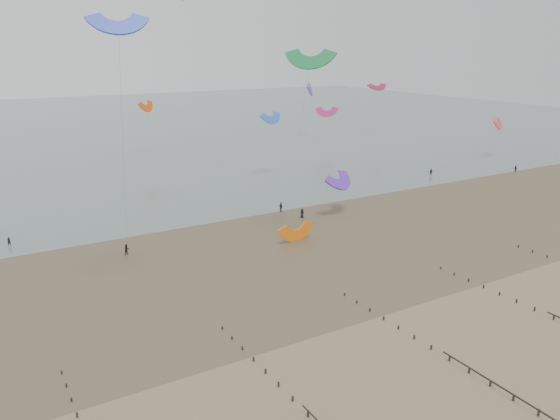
% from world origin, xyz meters
% --- Properties ---
extents(ground, '(500.00, 500.00, 0.00)m').
position_xyz_m(ground, '(0.00, 0.00, 0.00)').
color(ground, brown).
rests_on(ground, ground).
extents(sea_and_shore, '(500.00, 665.00, 0.03)m').
position_xyz_m(sea_and_shore, '(-4.08, 34.40, 0.01)').
color(sea_and_shore, '#475654').
rests_on(sea_and_shore, ground).
extents(kitesurfers, '(122.67, 22.25, 1.90)m').
position_xyz_m(kitesurfers, '(26.28, 46.85, 0.89)').
color(kitesurfers, black).
rests_on(kitesurfers, ground).
extents(grounded_kite, '(6.51, 5.27, 3.38)m').
position_xyz_m(grounded_kite, '(9.96, 33.63, 0.00)').
color(grounded_kite, orange).
rests_on(grounded_kite, ground).
extents(kites_airborne, '(210.57, 120.28, 42.30)m').
position_xyz_m(kites_airborne, '(-14.14, 89.28, 21.69)').
color(kites_airborne, blue).
rests_on(kites_airborne, ground).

